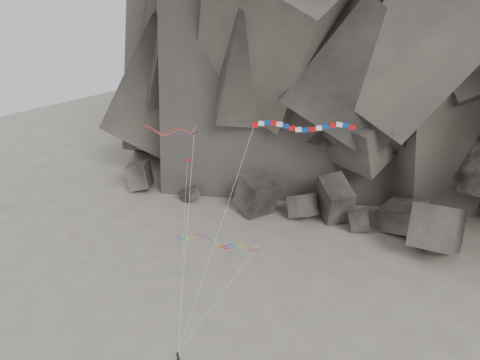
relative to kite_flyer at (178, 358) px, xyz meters
The scene contains 7 objects.
ground 9.41m from the kite_flyer, 95.61° to the left, with size 260.00×260.00×0.00m, color #A09681.
boulder_field 43.26m from the kite_flyer, 79.41° to the left, with size 86.23×15.45×10.25m.
kite_flyer is the anchor object (origin of this frame).
delta_kite 27.18m from the kite_flyer, 127.74° to the left, with size 12.48×11.76×24.27m.
banner_kite 30.01m from the kite_flyer, 58.40° to the left, with size 14.00×16.23×25.28m.
parafoil_kite 14.41m from the kite_flyer, 99.60° to the left, with size 12.91×10.82×10.13m.
pennant_kite 17.79m from the kite_flyer, 115.98° to the left, with size 5.45×10.72×19.55m.
Camera 1 is at (28.01, -43.36, 39.66)m, focal length 35.00 mm.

